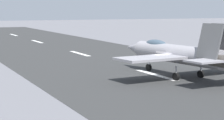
% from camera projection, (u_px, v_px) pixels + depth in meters
% --- Properties ---
extents(ground_plane, '(400.00, 400.00, 0.00)m').
position_uv_depth(ground_plane, '(160.00, 76.00, 45.32)').
color(ground_plane, slate).
extents(runway_strip, '(240.00, 26.00, 0.02)m').
position_uv_depth(runway_strip, '(160.00, 76.00, 45.30)').
color(runway_strip, '#2F3030').
rests_on(runway_strip, ground).
extents(fighter_jet, '(17.53, 14.93, 5.60)m').
position_uv_depth(fighter_jet, '(177.00, 53.00, 44.77)').
color(fighter_jet, gray).
rests_on(fighter_jet, ground).
extents(crew_person, '(0.49, 0.57, 1.65)m').
position_uv_depth(crew_person, '(197.00, 54.00, 59.63)').
color(crew_person, '#1E2338').
rests_on(crew_person, ground).
extents(marker_cone_far, '(0.44, 0.44, 0.55)m').
position_uv_depth(marker_cone_far, '(163.00, 52.00, 67.43)').
color(marker_cone_far, orange).
rests_on(marker_cone_far, ground).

